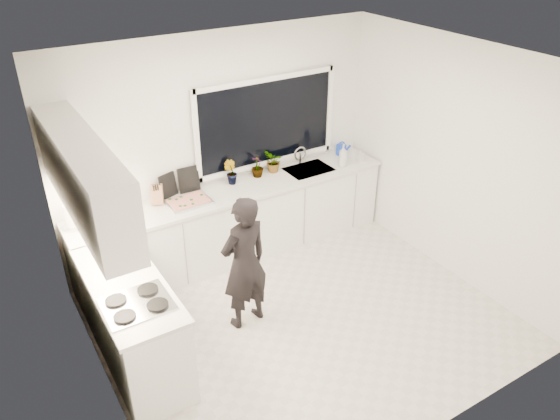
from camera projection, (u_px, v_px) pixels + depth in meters
floor at (302, 320)px, 5.81m from camera, size 4.00×3.50×0.02m
wall_back at (222, 147)px, 6.45m from camera, size 4.00×0.02×2.70m
wall_left at (90, 275)px, 4.22m from camera, size 0.02×3.50×2.70m
wall_right at (454, 162)px, 6.06m from camera, size 0.02×3.50×2.70m
ceiling at (308, 64)px, 4.47m from camera, size 4.00×3.50×0.02m
window at (266, 122)px, 6.60m from camera, size 1.80×0.02×1.00m
base_cabinets_back at (237, 224)px, 6.67m from camera, size 3.92×0.58×0.88m
base_cabinets_left at (133, 324)px, 5.09m from camera, size 0.58×1.60×0.88m
countertop_back at (236, 191)px, 6.43m from camera, size 3.94×0.62×0.04m
countertop_left at (126, 284)px, 4.86m from camera, size 0.62×1.60×0.04m
upper_cabinets at (84, 177)px, 4.60m from camera, size 0.34×2.10×0.70m
sink at (309, 173)px, 6.93m from camera, size 0.58×0.42×0.14m
faucet at (300, 156)px, 7.00m from camera, size 0.03×0.03×0.22m
stovetop at (137, 303)px, 4.57m from camera, size 0.56×0.48×0.03m
person at (244, 263)px, 5.43m from camera, size 0.58×0.43×1.47m
pizza_tray at (189, 202)px, 6.12m from camera, size 0.48×0.36×0.03m
pizza at (188, 201)px, 6.11m from camera, size 0.44×0.32×0.01m
watering_can at (341, 150)px, 7.28m from camera, size 0.18×0.18×0.13m
paper_towel_roll at (70, 218)px, 5.59m from camera, size 0.14×0.14×0.26m
knife_block at (157, 195)px, 6.07m from camera, size 0.16×0.14×0.22m
utensil_crock at (129, 245)px, 5.23m from camera, size 0.15×0.15×0.16m
picture_frame_large at (168, 185)px, 6.20m from camera, size 0.21×0.09×0.28m
picture_frame_small at (189, 179)px, 6.32m from camera, size 0.25×0.03×0.30m
herb_plants at (261, 165)px, 6.68m from camera, size 0.85×0.33×0.29m
soap_bottles at (347, 155)px, 6.96m from camera, size 0.41×0.16×0.29m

